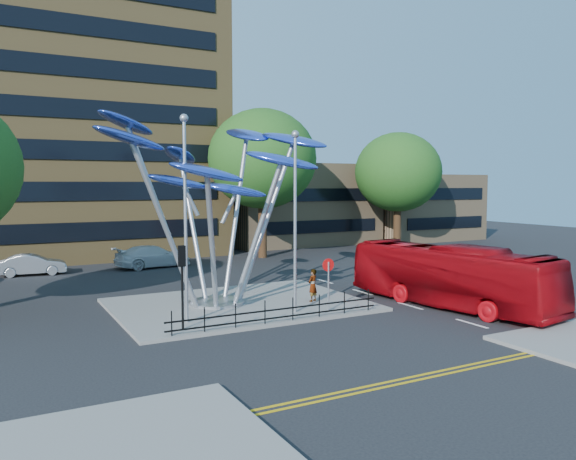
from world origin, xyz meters
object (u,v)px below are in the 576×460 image
tree_far (398,172)px  red_bus (450,276)px  traffic_light_island (182,269)px  no_entry_sign_island (328,275)px  street_lamp_left (185,200)px  leaf_sculpture (212,167)px  street_lamp_right (295,205)px  pedestrian (313,285)px  parked_car_right (153,256)px  tree_right (262,159)px  parked_car_mid (32,265)px

tree_far → red_bus: (-13.95, -21.09, -5.57)m
traffic_light_island → no_entry_sign_island: size_ratio=1.40×
street_lamp_left → leaf_sculpture: bearing=52.6°
street_lamp_left → street_lamp_right: 5.03m
leaf_sculpture → red_bus: size_ratio=1.15×
traffic_light_island → leaf_sculpture: bearing=55.0°
leaf_sculpture → pedestrian: (4.51, -2.02, -5.90)m
pedestrian → tree_far: bearing=-164.8°
pedestrian → parked_car_right: 16.66m
street_lamp_right → pedestrian: bearing=40.5°
no_entry_sign_island → pedestrian: (0.44, 2.14, -0.85)m
red_bus → parked_car_right: size_ratio=2.01×
street_lamp_left → no_entry_sign_island: (6.50, -0.98, -3.54)m
street_lamp_left → pedestrian: street_lamp_left is taller
tree_right → red_bus: (0.05, -21.09, -6.50)m
red_bus → no_entry_sign_island: bearing=156.6°
red_bus → parked_car_right: red_bus is taller
pedestrian → parked_car_right: pedestrian is taller
tree_far → no_entry_sign_island: (-20.00, -19.48, -5.29)m
leaf_sculpture → red_bus: (10.11, -5.77, -5.34)m
street_lamp_left → red_bus: bearing=-11.7°
pedestrian → parked_car_mid: pedestrian is taller
parked_car_right → parked_car_mid: bearing=78.3°
tree_right → tree_far: 14.03m
street_lamp_right → no_entry_sign_island: bearing=-17.9°
street_lamp_right → no_entry_sign_island: size_ratio=3.39×
leaf_sculpture → parked_car_right: size_ratio=2.32×
tree_right → leaf_sculpture: (-10.07, -15.32, -1.16)m
pedestrian → traffic_light_island: bearing=-10.1°
parked_car_mid → pedestrian: bearing=-139.4°
tree_right → pedestrian: bearing=-107.8°
leaf_sculpture → street_lamp_right: size_ratio=1.53×
leaf_sculpture → parked_car_mid: 17.36m
street_lamp_left → street_lamp_right: street_lamp_left is taller
tree_right → tree_far: tree_right is taller
leaf_sculpture → parked_car_right: leaf_sculpture is taller
parked_car_mid → tree_right: bearing=-82.2°
red_bus → parked_car_right: bearing=106.7°
red_bus → pedestrian: bearing=137.8°
tree_far → street_lamp_left: 32.37m
tree_right → parked_car_mid: size_ratio=2.84×
tree_right → pedestrian: 19.54m
traffic_light_island → parked_car_right: 18.83m
no_entry_sign_island → parked_car_mid: 21.88m
no_entry_sign_island → leaf_sculpture: bearing=134.3°
tree_far → leaf_sculpture: 28.53m
traffic_light_island → red_bus: size_ratio=0.31×
street_lamp_right → red_bus: (7.55, -2.09, -3.56)m
tree_far → leaf_sculpture: tree_far is taller
street_lamp_left → parked_car_mid: (-4.83, 17.69, -4.65)m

